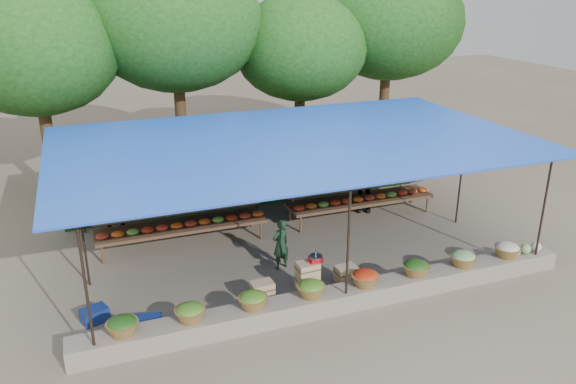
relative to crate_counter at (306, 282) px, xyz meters
name	(u,v)px	position (x,y,z in m)	size (l,w,h in m)	color
ground	(294,250)	(0.52, 2.08, -0.31)	(60.00, 60.00, 0.00)	#6B5E4F
stone_curb	(342,298)	(0.52, -0.67, -0.11)	(10.60, 0.55, 0.40)	gray
stall_canopy	(293,145)	(0.52, 2.15, 2.36)	(10.80, 6.60, 2.82)	black
produce_baskets	(339,283)	(0.42, -0.67, 0.25)	(8.98, 0.58, 0.34)	brown
netting_backdrop	(254,165)	(0.52, 5.23, 0.94)	(10.60, 0.06, 2.50)	#1C4B1A
tree_row	(239,32)	(1.03, 8.17, 4.39)	(16.51, 5.50, 7.12)	#381F14
fruit_table_left	(181,221)	(-1.97, 3.43, 0.30)	(4.21, 0.95, 0.93)	#47331C
fruit_table_right	(360,196)	(3.03, 3.43, 0.30)	(4.21, 0.95, 0.93)	#47331C
crate_counter	(306,282)	(0.00, 0.00, 0.00)	(2.36, 0.36, 0.77)	#9D8559
weighing_scale	(316,258)	(0.21, 0.00, 0.53)	(0.28, 0.28, 0.30)	red
vendor_seated	(281,244)	(-0.09, 1.33, 0.30)	(0.44, 0.29, 1.21)	#17321E
customer_left	(119,202)	(-3.36, 4.53, 0.61)	(0.89, 0.69, 1.83)	slate
customer_mid	(301,186)	(1.56, 4.22, 0.51)	(1.07, 0.61, 1.65)	slate
customer_right	(364,181)	(3.30, 3.74, 0.60)	(1.07, 0.44, 1.82)	slate
blue_crate_front	(147,326)	(-3.32, -0.19, -0.15)	(0.53, 0.38, 0.32)	navy
blue_crate_back	(95,315)	(-4.23, 0.56, -0.17)	(0.48, 0.35, 0.29)	navy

